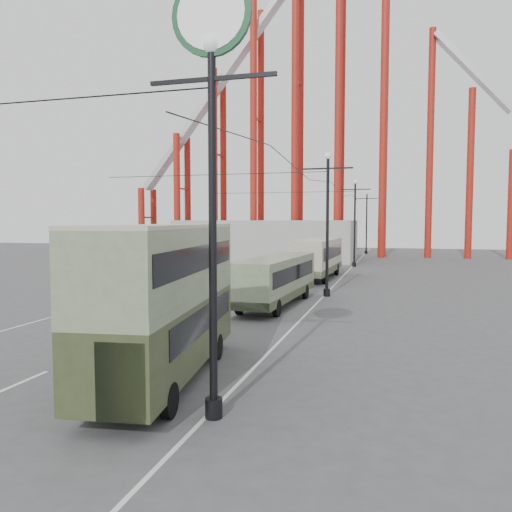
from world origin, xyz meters
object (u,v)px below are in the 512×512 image
(pedestrian, at_px, (198,308))
(lamp_post_near, at_px, (212,98))
(single_decker_cream, at_px, (317,256))
(single_decker_green, at_px, (276,278))
(double_decker_bus, at_px, (166,294))

(pedestrian, bearing_deg, lamp_post_near, 90.87)
(single_decker_cream, distance_m, pedestrian, 21.64)
(lamp_post_near, height_order, pedestrian, lamp_post_near)
(lamp_post_near, height_order, single_decker_green, lamp_post_near)
(lamp_post_near, bearing_deg, single_decker_cream, 94.01)
(double_decker_bus, height_order, single_decker_cream, double_decker_bus)
(single_decker_cream, relative_size, pedestrian, 5.70)
(pedestrian, bearing_deg, single_decker_green, -128.93)
(lamp_post_near, height_order, double_decker_bus, lamp_post_near)
(double_decker_bus, bearing_deg, single_decker_cream, 82.06)
(lamp_post_near, relative_size, single_decker_cream, 0.99)
(double_decker_bus, bearing_deg, pedestrian, 97.56)
(single_decker_cream, bearing_deg, lamp_post_near, -84.26)
(lamp_post_near, xyz_separation_m, pedestrian, (-4.32, 9.45, -6.91))
(single_decker_green, xyz_separation_m, pedestrian, (-1.96, -7.21, -0.64))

